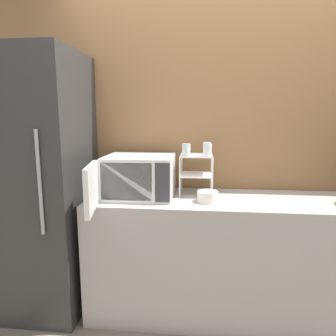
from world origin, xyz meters
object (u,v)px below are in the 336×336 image
microwave (138,176)px  glass_back_right (207,148)px  glass_front_right (208,150)px  refrigerator (37,185)px  glass_front_left (186,150)px  bowl (208,197)px  dish_rack (196,166)px

microwave → glass_back_right: glass_back_right is taller
glass_front_right → refrigerator: (-1.28, -0.06, -0.27)m
glass_front_left → refrigerator: 1.16m
glass_front_right → bowl: size_ratio=0.61×
glass_back_right → glass_front_right: bearing=-89.3°
glass_front_left → glass_back_right: 0.22m
glass_front_right → microwave: bearing=-175.5°
dish_rack → bowl: bearing=-68.0°
microwave → refrigerator: size_ratio=0.42×
dish_rack → refrigerator: size_ratio=0.16×
glass_front_left → refrigerator: bearing=-177.1°
microwave → refrigerator: bearing=-178.2°
bowl → dish_rack: bearing=112.0°
bowl → refrigerator: refrigerator is taller
bowl → microwave: bearing=169.6°
microwave → glass_front_left: glass_front_left is taller
glass_back_right → glass_front_right: (0.00, -0.15, 0.00)m
microwave → dish_rack: bearing=15.1°
glass_front_right → glass_back_right: bearing=90.7°
glass_front_left → refrigerator: refrigerator is taller
glass_front_left → bowl: size_ratio=0.61×
dish_rack → glass_front_left: size_ratio=3.43×
microwave → dish_rack: size_ratio=2.67×
glass_front_left → refrigerator: (-1.13, -0.06, -0.27)m
glass_front_left → glass_back_right: same height
microwave → refrigerator: refrigerator is taller
glass_back_right → refrigerator: 1.33m
microwave → glass_front_left: size_ratio=9.17×
dish_rack → glass_front_right: bearing=-43.1°
microwave → bowl: microwave is taller
dish_rack → glass_back_right: bearing=43.1°
microwave → glass_front_right: size_ratio=9.17×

